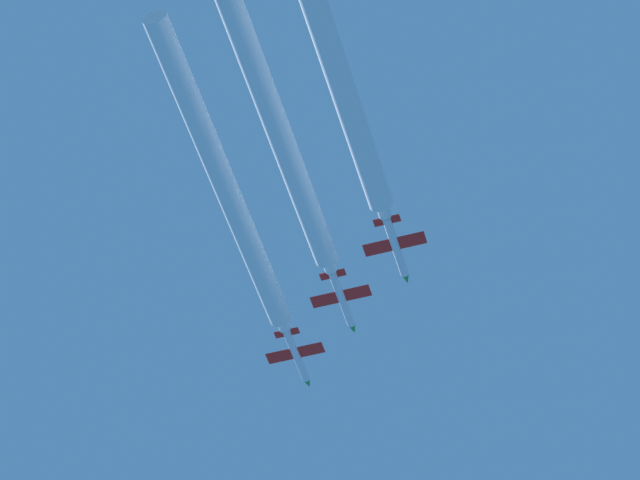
% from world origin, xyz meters
% --- Properties ---
extents(jet_lead, '(8.86, 12.90, 3.10)m').
position_xyz_m(jet_lead, '(-10.05, 9.85, 153.04)').
color(jet_lead, silver).
extents(jet_second_echelon, '(8.86, 12.90, 3.10)m').
position_xyz_m(jet_second_echelon, '(-0.18, 0.32, 152.36)').
color(jet_second_echelon, silver).
extents(jet_third_echelon, '(8.86, 12.90, 3.10)m').
position_xyz_m(jet_third_echelon, '(10.00, -8.14, 150.84)').
color(jet_third_echelon, silver).
extents(smoke_trail_lead, '(3.37, 54.92, 3.37)m').
position_xyz_m(smoke_trail_lead, '(-10.05, -23.48, 153.01)').
color(smoke_trail_lead, white).
extents(smoke_trail_second_echelon, '(3.37, 53.80, 3.37)m').
position_xyz_m(smoke_trail_second_echelon, '(-0.18, -32.45, 152.33)').
color(smoke_trail_second_echelon, white).
extents(smoke_trail_third_echelon, '(3.37, 56.46, 3.37)m').
position_xyz_m(smoke_trail_third_echelon, '(10.00, -42.24, 150.81)').
color(smoke_trail_third_echelon, white).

